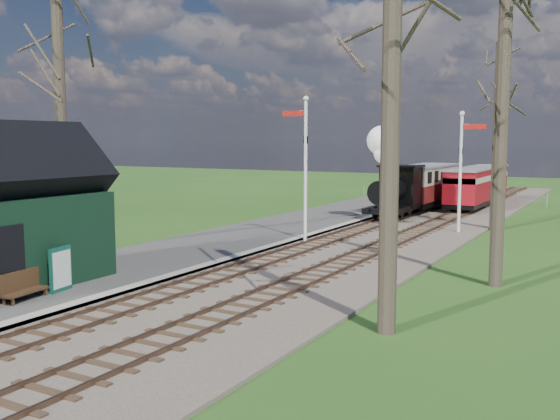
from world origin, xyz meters
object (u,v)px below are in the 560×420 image
Objects in this scene: semaphore_far at (462,163)px; bench at (22,286)px; sign_board at (61,269)px; locomotive at (393,180)px; red_carriage_a at (468,188)px; person at (10,274)px; red_carriage_b at (486,183)px; coach at (425,184)px; semaphore_near at (304,159)px.

semaphore_far reaches higher than bench.
locomotive is at bearing 83.07° from sign_board.
red_carriage_a is at bearing 79.22° from sign_board.
semaphore_far reaches higher than person.
sign_board is at bearing -111.50° from semaphore_far.
red_carriage_b is at bearing 90.00° from red_carriage_a.
coach is at bearing 115.70° from semaphore_far.
semaphore_near reaches higher than coach.
semaphore_near reaches higher than person.
locomotive reaches higher than person.
red_carriage_b is at bearing 96.82° from semaphore_far.
person is (-7.56, -18.56, -2.53)m from semaphore_far.
locomotive is 0.99× the size of red_carriage_a.
coach is 5.65× the size of bench.
sign_board is at bearing -98.60° from semaphore_near.
semaphore_far is at bearing -83.18° from red_carriage_b.
semaphore_near is 1.09× the size of semaphore_far.
red_carriage_a and red_carriage_b have the same top height.
bench is at bearing -98.93° from red_carriage_b.
semaphore_near is 5.03× the size of person.
semaphore_far reaches higher than coach.
bench is (-7.03, -18.61, -2.79)m from semaphore_far.
sign_board is 0.90× the size of bench.
bench is (-5.25, -33.44, -0.90)m from red_carriage_b.
locomotive reaches higher than bench.
red_carriage_b is at bearing 80.81° from semaphore_near.
red_carriage_b is at bearing 81.07° from bench.
red_carriage_b is at bearing -7.56° from person.
red_carriage_a reaches higher than bench.
locomotive is 12.12m from red_carriage_b.
bench is at bearing -96.97° from locomotive.
semaphore_far is 4.58× the size of sign_board.
semaphore_far is 4.63× the size of person.
semaphore_near is at bearing -92.92° from coach.
person is at bearing -100.91° from semaphore_near.
locomotive is 0.62× the size of coach.
red_carriage_a is at bearing -9.45° from person.
semaphore_near is 15.24m from coach.
red_carriage_a is (2.61, 6.31, -0.79)m from locomotive.
bench is 0.59m from person.
coach is 2.62m from red_carriage_a.
semaphore_near is 0.79× the size of coach.
semaphore_near is at bearing 81.49° from bench.
coach is (-4.37, 9.09, -1.71)m from semaphore_far.
coach reaches higher than sign_board.
semaphore_far reaches higher than sign_board.
semaphore_far is (5.14, 6.00, -0.27)m from semaphore_near.
semaphore_near is 15.84m from red_carriage_a.
red_carriage_b is (3.37, 20.83, -2.16)m from semaphore_near.
sign_board is 1.31m from person.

